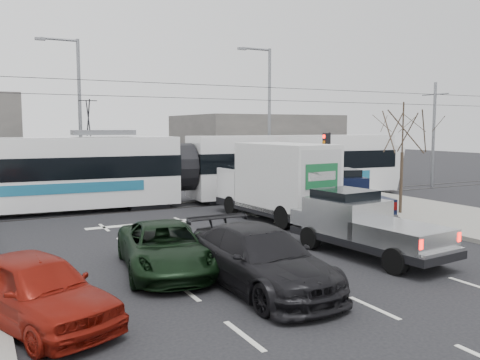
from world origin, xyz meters
name	(u,v)px	position (x,y,z in m)	size (l,w,h in m)	color
ground	(290,245)	(0.00, 0.00, 0.00)	(120.00, 120.00, 0.00)	black
sidewalk_right	(468,220)	(9.00, 0.00, 0.07)	(6.00, 60.00, 0.15)	gray
rails	(184,205)	(0.00, 10.00, 0.01)	(60.00, 1.60, 0.03)	#33302D
building_right	(254,145)	(12.00, 24.00, 2.50)	(12.00, 10.00, 5.00)	slate
bare_tree	(403,132)	(7.60, 2.50, 3.79)	(2.40, 2.40, 5.00)	#47382B
traffic_signal	(327,152)	(6.47, 6.50, 2.74)	(0.44, 0.44, 3.60)	black
street_lamp_near	(267,110)	(7.31, 14.00, 5.11)	(2.38, 0.25, 9.00)	slate
street_lamp_far	(76,108)	(-4.19, 16.00, 5.11)	(2.38, 0.25, 9.00)	slate
catenary	(183,130)	(0.00, 10.00, 3.88)	(60.00, 0.20, 7.00)	black
tram	(182,168)	(0.08, 10.41, 1.88)	(26.01, 4.13, 5.29)	white
silver_pickup	(361,224)	(1.26, -2.11, 0.99)	(2.42, 5.67, 2.00)	black
box_truck	(278,182)	(2.11, 4.24, 1.65)	(2.80, 6.83, 3.34)	black
navy_pickup	(343,197)	(4.23, 2.42, 1.10)	(3.25, 5.61, 2.23)	black
green_car	(165,248)	(-4.88, -1.07, 0.68)	(2.25, 4.88, 1.36)	black
red_car	(36,290)	(-8.50, -3.56, 0.75)	(1.77, 4.39, 1.50)	maroon
dark_car	(261,259)	(-3.27, -3.64, 0.77)	(2.15, 5.28, 1.53)	black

